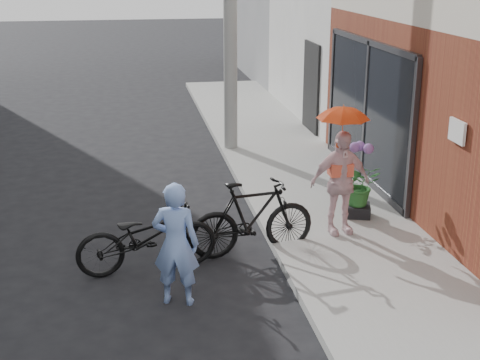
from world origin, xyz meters
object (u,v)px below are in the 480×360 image
object	(u,v)px
officer	(176,244)
planter	(358,210)
bike_left	(147,236)
bike_right	(252,218)
kimono_woman	(340,183)

from	to	relation	value
officer	planter	bearing A→B (deg)	-129.40
bike_left	bike_right	xyz separation A→B (m)	(1.46, 0.29, 0.05)
officer	bike_left	bearing A→B (deg)	-55.39
bike_right	kimono_woman	bearing A→B (deg)	-86.97
bike_right	planter	world-z (taller)	bike_right
kimono_woman	officer	bearing A→B (deg)	-154.72
planter	bike_right	bearing A→B (deg)	-155.47
bike_left	planter	distance (m)	3.51
officer	planter	size ratio (longest dim) A/B	4.30
bike_left	planter	bearing A→B (deg)	-79.71
bike_right	planter	xyz separation A→B (m)	(1.85, 0.84, -0.33)
officer	bike_right	distance (m)	1.69
kimono_woman	bike_right	bearing A→B (deg)	-174.03
bike_right	kimono_woman	distance (m)	1.41
officer	planter	distance (m)	3.68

